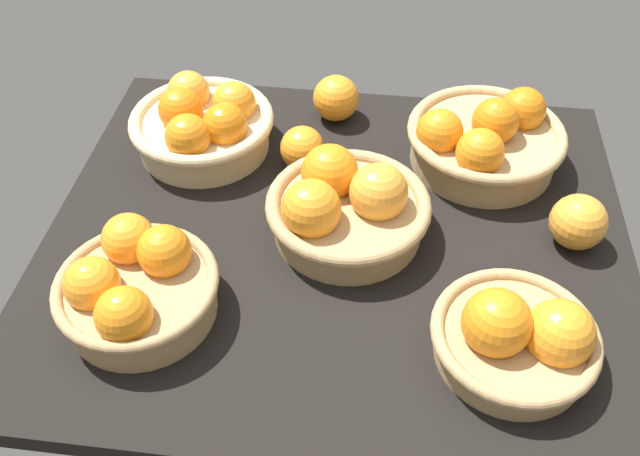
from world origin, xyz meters
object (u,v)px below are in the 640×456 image
object	(u,v)px
basket_center	(345,206)
basket_near_left	(135,286)
basket_near_right	(518,336)
loose_orange_front_gap	(578,222)
loose_orange_back_gap	(302,148)
loose_orange_side_gap	(336,98)
basket_far_right	(484,139)
basket_far_left	(203,124)

from	to	relation	value
basket_center	basket_near_left	xyz separation A→B (cm)	(-24.96, -17.70, -0.15)
basket_near_right	loose_orange_front_gap	bearing A→B (deg)	64.34
loose_orange_back_gap	loose_orange_side_gap	size ratio (longest dim) A/B	0.90
basket_center	basket_far_right	xyz separation A→B (cm)	(20.24, 17.74, 0.06)
loose_orange_front_gap	loose_orange_back_gap	size ratio (longest dim) A/B	1.13
basket_near_left	basket_near_right	distance (cm)	47.55
basket_center	basket_far_left	distance (cm)	29.50
basket_near_left	basket_far_left	distance (cm)	33.98
basket_near_right	loose_orange_side_gap	size ratio (longest dim) A/B	2.59
basket_center	loose_orange_back_gap	bearing A→B (deg)	120.74
loose_orange_front_gap	loose_orange_side_gap	size ratio (longest dim) A/B	1.01
basket_far_right	basket_near_right	bearing A→B (deg)	-86.38
basket_far_right	loose_orange_front_gap	bearing A→B (deg)	-53.04
loose_orange_back_gap	loose_orange_side_gap	world-z (taller)	loose_orange_side_gap
basket_near_right	basket_far_left	bearing A→B (deg)	143.10
basket_center	basket_near_right	world-z (taller)	basket_center
basket_near_right	basket_far_right	size ratio (longest dim) A/B	0.82
basket_near_right	loose_orange_back_gap	size ratio (longest dim) A/B	2.88
basket_near_left	loose_orange_front_gap	distance (cm)	60.55
basket_near_left	basket_near_right	bearing A→B (deg)	-1.73
basket_far_right	loose_orange_side_gap	bearing A→B (deg)	158.91
basket_far_left	loose_orange_front_gap	size ratio (longest dim) A/B	2.93
loose_orange_back_gap	loose_orange_side_gap	distance (cm)	14.14
basket_near_right	basket_far_left	xyz separation A→B (cm)	(-47.17, 35.42, 0.85)
basket_near_right	loose_orange_back_gap	distance (cm)	44.83
basket_near_left	basket_far_right	xyz separation A→B (cm)	(45.19, 35.45, 0.22)
loose_orange_side_gap	loose_orange_back_gap	bearing A→B (deg)	-105.89
basket_near_right	loose_orange_side_gap	xyz separation A→B (cm)	(-26.77, 46.31, 0.04)
loose_orange_side_gap	basket_near_right	bearing A→B (deg)	-59.97
basket_near_right	basket_far_left	world-z (taller)	basket_far_left
basket_near_left	loose_orange_back_gap	size ratio (longest dim) A/B	2.96
basket_center	basket_far_left	xyz separation A→B (cm)	(-24.60, 16.28, 0.05)
basket_near_right	loose_orange_back_gap	bearing A→B (deg)	133.12
basket_far_right	loose_orange_front_gap	distance (cm)	20.37
basket_center	loose_orange_front_gap	xyz separation A→B (cm)	(32.47, 1.48, -0.71)
basket_near_left	loose_orange_side_gap	size ratio (longest dim) A/B	2.66
basket_center	basket_far_right	distance (cm)	26.91
basket_near_left	loose_orange_front_gap	xyz separation A→B (cm)	(57.43, 19.18, -0.55)
basket_center	loose_orange_side_gap	xyz separation A→B (cm)	(-4.20, 27.17, -0.76)
basket_center	basket_far_right	world-z (taller)	basket_far_right
basket_center	basket_near_left	bearing A→B (deg)	-144.65
basket_near_left	basket_center	bearing A→B (deg)	35.35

